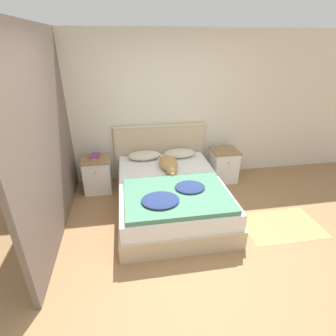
# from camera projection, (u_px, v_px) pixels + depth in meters

# --- Properties ---
(ground_plane) EXTENTS (16.00, 16.00, 0.00)m
(ground_plane) POSITION_uv_depth(u_px,v_px,m) (183.00, 254.00, 3.21)
(ground_plane) COLOR #997047
(wall_back) EXTENTS (9.00, 0.06, 2.55)m
(wall_back) POSITION_uv_depth(u_px,v_px,m) (158.00, 110.00, 4.54)
(wall_back) COLOR beige
(wall_back) RESTS_ON ground_plane
(wall_side_left) EXTENTS (0.06, 3.10, 2.55)m
(wall_side_left) POSITION_uv_depth(u_px,v_px,m) (50.00, 134.00, 3.36)
(wall_side_left) COLOR #706056
(wall_side_left) RESTS_ON ground_plane
(bed) EXTENTS (1.55, 2.10, 0.49)m
(bed) POSITION_uv_depth(u_px,v_px,m) (170.00, 195.00, 3.98)
(bed) COLOR #C6B28E
(bed) RESTS_ON ground_plane
(headboard) EXTENTS (1.63, 0.06, 1.03)m
(headboard) POSITION_uv_depth(u_px,v_px,m) (160.00, 151.00, 4.81)
(headboard) COLOR #C6B28E
(headboard) RESTS_ON ground_plane
(nightstand_left) EXTENTS (0.46, 0.47, 0.60)m
(nightstand_left) POSITION_uv_depth(u_px,v_px,m) (98.00, 174.00, 4.47)
(nightstand_left) COLOR white
(nightstand_left) RESTS_ON ground_plane
(nightstand_right) EXTENTS (0.46, 0.47, 0.60)m
(nightstand_right) POSITION_uv_depth(u_px,v_px,m) (224.00, 165.00, 4.81)
(nightstand_right) COLOR white
(nightstand_right) RESTS_ON ground_plane
(pillow_left) EXTENTS (0.57, 0.32, 0.14)m
(pillow_left) POSITION_uv_depth(u_px,v_px,m) (144.00, 155.00, 4.54)
(pillow_left) COLOR beige
(pillow_left) RESTS_ON bed
(pillow_right) EXTENTS (0.57, 0.32, 0.14)m
(pillow_right) POSITION_uv_depth(u_px,v_px,m) (180.00, 153.00, 4.63)
(pillow_right) COLOR beige
(pillow_right) RESTS_ON bed
(quilt) EXTENTS (1.36, 1.04, 0.11)m
(quilt) POSITION_uv_depth(u_px,v_px,m) (176.00, 195.00, 3.42)
(quilt) COLOR #4C8466
(quilt) RESTS_ON bed
(dog) EXTENTS (0.29, 0.77, 0.18)m
(dog) POSITION_uv_depth(u_px,v_px,m) (169.00, 164.00, 4.19)
(dog) COLOR tan
(dog) RESTS_ON bed
(book_stack) EXTENTS (0.15, 0.22, 0.06)m
(book_stack) POSITION_uv_depth(u_px,v_px,m) (95.00, 156.00, 4.35)
(book_stack) COLOR orange
(book_stack) RESTS_ON nightstand_left
(rug) EXTENTS (1.08, 0.72, 0.00)m
(rug) POSITION_uv_depth(u_px,v_px,m) (281.00, 225.00, 3.70)
(rug) COLOR tan
(rug) RESTS_ON ground_plane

